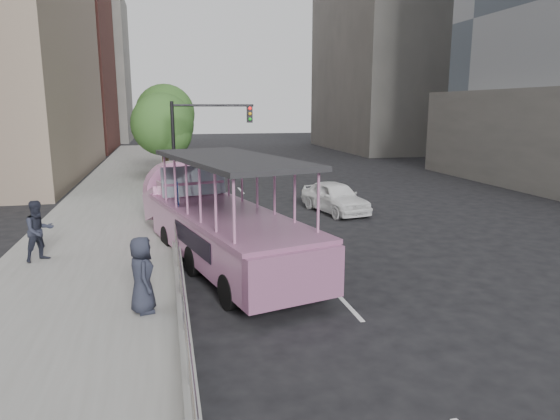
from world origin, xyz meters
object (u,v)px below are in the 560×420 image
at_px(duck_boat, 215,221).
at_px(street_tree_near, 164,127).
at_px(car, 335,197).
at_px(traffic_signal, 197,136).
at_px(parking_sign, 178,209).
at_px(street_tree_far, 167,116).
at_px(pedestrian_mid, 39,231).
at_px(pedestrian_far, 142,275).

relative_size(duck_boat, street_tree_near, 1.90).
height_order(car, street_tree_near, street_tree_near).
distance_m(traffic_signal, street_tree_near, 3.80).
distance_m(parking_sign, street_tree_far, 19.11).
bearing_deg(traffic_signal, car, -31.06).
distance_m(pedestrian_mid, street_tree_near, 14.00).
distance_m(pedestrian_mid, traffic_signal, 11.43).
height_order(pedestrian_far, traffic_signal, traffic_signal).
bearing_deg(car, parking_sign, -153.81).
bearing_deg(pedestrian_far, street_tree_far, -11.81).
xyz_separation_m(pedestrian_far, parking_sign, (0.98, 5.06, 0.46)).
bearing_deg(traffic_signal, parking_sign, -97.75).
height_order(car, parking_sign, parking_sign).
xyz_separation_m(parking_sign, street_tree_near, (-0.30, 12.93, 2.17)).
xyz_separation_m(pedestrian_mid, pedestrian_far, (3.21, -4.78, -0.04)).
xyz_separation_m(duck_boat, street_tree_near, (-1.45, 13.37, 2.52)).
relative_size(duck_boat, street_tree_far, 1.68).
distance_m(pedestrian_mid, pedestrian_far, 5.76).
distance_m(car, parking_sign, 9.47).
bearing_deg(parking_sign, street_tree_far, 90.32).
distance_m(duck_boat, car, 8.88).
bearing_deg(pedestrian_far, parking_sign, -20.67).
distance_m(pedestrian_mid, parking_sign, 4.22).
xyz_separation_m(duck_boat, street_tree_far, (-1.25, 19.37, 3.00)).
bearing_deg(pedestrian_far, car, -47.47).
xyz_separation_m(car, pedestrian_mid, (-11.62, -6.08, 0.50)).
bearing_deg(duck_boat, parking_sign, 158.73).
distance_m(pedestrian_far, street_tree_near, 18.19).
relative_size(traffic_signal, street_tree_far, 0.81).
height_order(traffic_signal, street_tree_near, street_tree_near).
distance_m(duck_boat, street_tree_near, 13.68).
distance_m(car, traffic_signal, 7.68).
bearing_deg(street_tree_far, street_tree_near, -91.91).
height_order(pedestrian_mid, street_tree_far, street_tree_far).
xyz_separation_m(pedestrian_far, street_tree_far, (0.87, 23.98, 3.11)).
bearing_deg(duck_boat, pedestrian_far, -114.72).
xyz_separation_m(pedestrian_mid, street_tree_near, (3.89, 13.20, 2.58)).
bearing_deg(pedestrian_mid, parking_sign, -34.05).
bearing_deg(parking_sign, pedestrian_far, -100.95).
relative_size(car, street_tree_near, 0.76).
bearing_deg(car, pedestrian_far, -139.54).
height_order(duck_boat, pedestrian_far, duck_boat).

